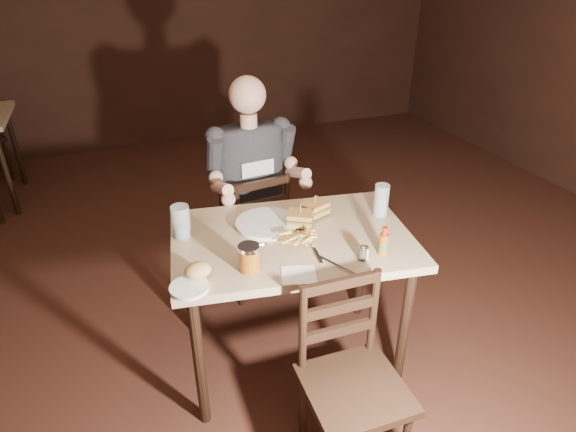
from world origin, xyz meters
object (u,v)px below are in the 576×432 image
object	(u,v)px
dinner_plate	(267,224)
syrup_dispenser	(249,258)
diner	(253,161)
glass_right	(381,200)
side_plate	(189,288)
chair_near	(355,389)
hot_sauce	(384,241)
main_table	(292,252)
glass_left	(181,222)
chair_far	(252,230)

from	to	relation	value
dinner_plate	syrup_dispenser	distance (m)	0.37
diner	glass_right	bearing A→B (deg)	-58.95
dinner_plate	side_plate	size ratio (longest dim) A/B	1.95
chair_near	syrup_dispenser	bearing A→B (deg)	124.01
glass_right	syrup_dispenser	size ratio (longest dim) A/B	1.41
diner	syrup_dispenser	world-z (taller)	diner
chair_near	hot_sauce	world-z (taller)	hot_sauce
dinner_plate	glass_right	distance (m)	0.58
diner	dinner_plate	size ratio (longest dim) A/B	3.18
diner	syrup_dispenser	bearing A→B (deg)	-114.12
main_table	side_plate	size ratio (longest dim) A/B	7.99
chair_near	side_plate	bearing A→B (deg)	145.27
dinner_plate	side_plate	world-z (taller)	dinner_plate
diner	dinner_plate	xyz separation A→B (m)	(-0.10, -0.52, -0.11)
glass_left	glass_right	xyz separation A→B (m)	(0.96, -0.15, 0.00)
chair_near	dinner_plate	world-z (taller)	chair_near
hot_sauce	glass_left	bearing A→B (deg)	149.65
chair_far	glass_right	size ratio (longest dim) A/B	5.04
chair_far	diner	distance (m)	0.48
chair_far	side_plate	xyz separation A→B (m)	(-0.53, -0.94, 0.36)
main_table	side_plate	world-z (taller)	side_plate
side_plate	diner	bearing A→B (deg)	58.92
hot_sauce	syrup_dispenser	world-z (taller)	hot_sauce
main_table	dinner_plate	distance (m)	0.18
glass_left	glass_right	distance (m)	0.97
chair_near	hot_sauce	size ratio (longest dim) A/B	6.23
side_plate	chair_far	bearing A→B (deg)	60.45
glass_left	glass_right	bearing A→B (deg)	-8.61
dinner_plate	main_table	bearing A→B (deg)	-59.60
side_plate	glass_right	bearing A→B (deg)	14.95
main_table	glass_left	bearing A→B (deg)	159.25
hot_sauce	dinner_plate	bearing A→B (deg)	133.42
chair_far	side_plate	distance (m)	1.14
chair_near	dinner_plate	bearing A→B (deg)	98.80
main_table	chair_far	distance (m)	0.75
dinner_plate	hot_sauce	bearing A→B (deg)	-46.58
chair_far	glass_left	distance (m)	0.84
main_table	chair_near	size ratio (longest dim) A/B	1.44
chair_far	syrup_dispenser	distance (m)	1.02
syrup_dispenser	dinner_plate	bearing A→B (deg)	69.03
chair_far	hot_sauce	size ratio (longest dim) A/B	6.17
chair_far	glass_left	bearing A→B (deg)	41.37
chair_far	syrup_dispenser	world-z (taller)	syrup_dispenser
side_plate	main_table	bearing A→B (deg)	24.31
main_table	glass_left	size ratio (longest dim) A/B	7.76
hot_sauce	syrup_dispenser	xyz separation A→B (m)	(-0.57, 0.09, -0.01)
glass_right	hot_sauce	distance (m)	0.36
hot_sauce	side_plate	xyz separation A→B (m)	(-0.83, 0.05, -0.06)
chair_near	glass_right	bearing A→B (deg)	56.35
side_plate	glass_left	bearing A→B (deg)	83.50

